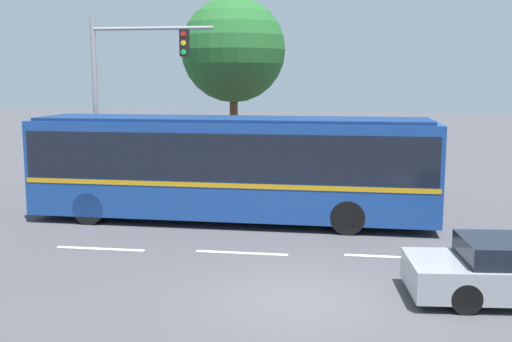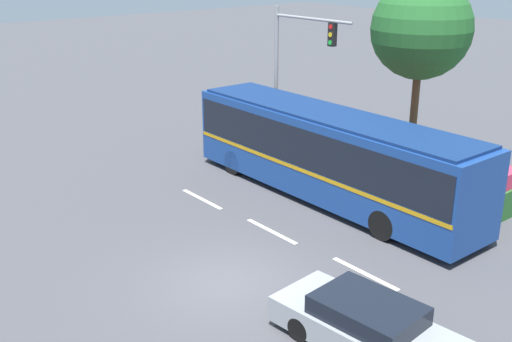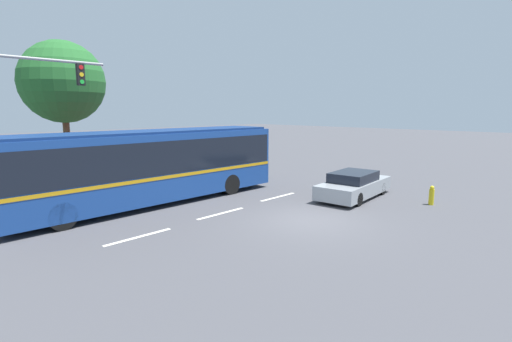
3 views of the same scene
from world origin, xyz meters
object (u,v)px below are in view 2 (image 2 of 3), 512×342
at_px(traffic_light_pole, 292,63).
at_px(city_bus, 328,150).
at_px(sedan_foreground, 370,328).
at_px(street_tree_left, 421,29).

bearing_deg(traffic_light_pole, city_bus, -25.99).
xyz_separation_m(city_bus, sedan_foreground, (7.21, -5.94, -1.25)).
xyz_separation_m(traffic_light_pole, street_tree_left, (3.11, 4.50, 1.35)).
height_order(sedan_foreground, traffic_light_pole, traffic_light_pole).
xyz_separation_m(city_bus, traffic_light_pole, (-4.28, 2.08, 2.37)).
xyz_separation_m(sedan_foreground, street_tree_left, (-8.38, 12.52, 4.97)).
height_order(traffic_light_pole, street_tree_left, street_tree_left).
bearing_deg(street_tree_left, traffic_light_pole, -124.62).
distance_m(city_bus, traffic_light_pole, 5.31).
bearing_deg(street_tree_left, sedan_foreground, -56.22).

